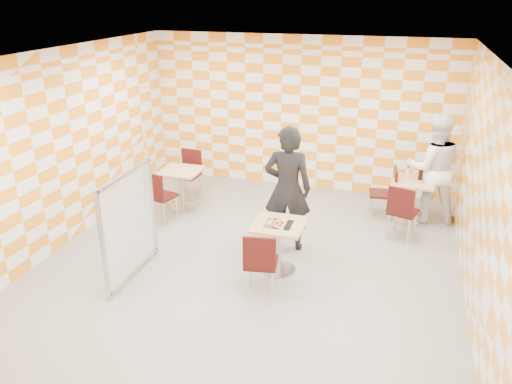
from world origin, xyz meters
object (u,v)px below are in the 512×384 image
empty_table (182,182)px  chair_empty_near (158,193)px  chair_empty_far (189,170)px  soda_bottle (421,174)px  second_table (411,194)px  chair_second_side (388,189)px  chair_main_front (260,260)px  sport_bottle (407,172)px  man_dark (288,189)px  man_white (434,168)px  main_table (278,239)px  chair_second_front (402,209)px  partition (129,225)px

empty_table → chair_empty_near: bearing=-101.8°
chair_empty_far → soda_bottle: bearing=2.2°
second_table → chair_second_side: (-0.40, 0.01, 0.04)m
chair_main_front → chair_empty_far: bearing=128.0°
chair_empty_far → sport_bottle: size_ratio=4.62×
second_table → man_dark: 2.44m
second_table → chair_empty_near: chair_empty_near is taller
chair_empty_near → man_white: man_white is taller
chair_empty_far → man_dark: man_dark is taller
second_table → empty_table: 4.07m
man_white → empty_table: bearing=1.6°
man_dark → soda_bottle: size_ratio=8.54×
chair_second_side → chair_empty_near: (-3.76, -1.32, 0.00)m
empty_table → soda_bottle: size_ratio=3.26×
main_table → sport_bottle: sport_bottle is taller
chair_main_front → chair_second_front: same height
sport_bottle → man_dark: bearing=-135.5°
empty_table → partition: 2.38m
chair_second_side → soda_bottle: 0.61m
partition → sport_bottle: (3.61, 3.15, 0.05)m
second_table → chair_empty_near: 4.35m
chair_second_front → sport_bottle: (0.04, 0.93, 0.29)m
empty_table → chair_second_side: chair_second_side is taller
partition → soda_bottle: bearing=38.9°
main_table → partition: 2.08m
man_white → soda_bottle: (-0.20, -0.05, -0.10)m
partition → sport_bottle: 4.79m
empty_table → chair_second_front: bearing=-1.8°
chair_second_side → chair_empty_near: same height
chair_empty_near → chair_empty_far: same height
empty_table → chair_second_front: size_ratio=0.81×
man_dark → man_white: bearing=-148.9°
chair_second_front → man_dark: man_dark is taller
partition → man_dark: bearing=37.7°
chair_second_side → man_white: bearing=10.3°
second_table → chair_second_front: (-0.13, -0.78, 0.04)m
chair_main_front → partition: (-1.87, -0.01, 0.25)m
chair_main_front → man_white: bearing=55.4°
man_dark → chair_second_side: bearing=-139.7°
chair_second_side → man_dark: size_ratio=0.47×
chair_second_side → sport_bottle: bearing=25.9°
second_table → man_white: bearing=23.8°
main_table → second_table: size_ratio=1.00×
chair_second_side → soda_bottle: (0.52, 0.08, 0.31)m
main_table → chair_second_side: chair_second_side is taller
man_dark → chair_main_front: bearing=82.7°
second_table → partition: size_ratio=0.48×
empty_table → sport_bottle: bearing=11.7°
chair_empty_near → soda_bottle: soda_bottle is taller
empty_table → man_white: man_white is taller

